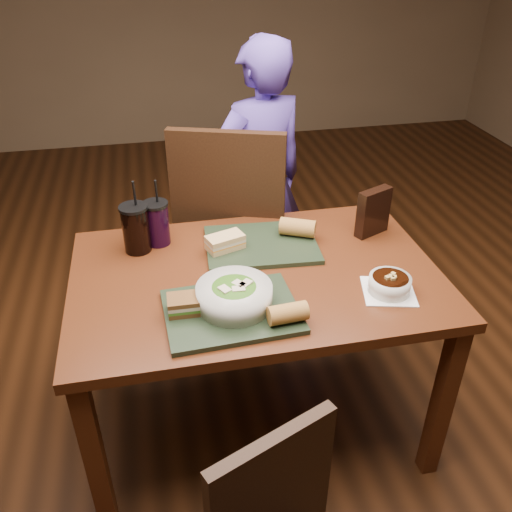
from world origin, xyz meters
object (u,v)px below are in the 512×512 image
(dining_table, at_px, (256,293))
(sandwich_far, at_px, (225,242))
(salad_bowl, at_px, (234,294))
(cup_berry, at_px, (157,223))
(baguette_far, at_px, (298,227))
(sandwich_near, at_px, (186,304))
(chair_far, at_px, (225,227))
(diner, at_px, (260,182))
(cup_cola, at_px, (136,228))
(tray_far, at_px, (261,244))
(chip_bag, at_px, (373,212))
(tray_near, at_px, (232,311))
(baguette_near, at_px, (288,313))
(soup_bowl, at_px, (390,284))

(dining_table, distance_m, sandwich_far, 0.23)
(salad_bowl, relative_size, cup_berry, 0.91)
(baguette_far, bearing_deg, sandwich_far, -172.01)
(sandwich_near, xyz_separation_m, baguette_far, (0.47, 0.39, 0.01))
(sandwich_far, height_order, cup_berry, cup_berry)
(sandwich_far, bearing_deg, dining_table, -61.83)
(baguette_far, bearing_deg, chair_far, 120.76)
(dining_table, xyz_separation_m, cup_berry, (-0.33, 0.28, 0.18))
(diner, relative_size, sandwich_far, 9.10)
(salad_bowl, relative_size, cup_cola, 0.85)
(dining_table, relative_size, tray_far, 3.10)
(cup_berry, bearing_deg, baguette_far, -8.79)
(diner, relative_size, salad_bowl, 5.76)
(dining_table, distance_m, diner, 0.89)
(cup_cola, bearing_deg, salad_bowl, -55.86)
(cup_cola, height_order, cup_berry, cup_cola)
(chip_bag, bearing_deg, cup_berry, 149.29)
(dining_table, relative_size, chair_far, 1.17)
(sandwich_far, bearing_deg, tray_near, -96.03)
(cup_cola, bearing_deg, dining_table, -30.89)
(chair_far, relative_size, sandwich_far, 7.22)
(tray_near, bearing_deg, chair_far, 82.94)
(sandwich_near, distance_m, baguette_far, 0.61)
(diner, bearing_deg, tray_near, 55.05)
(tray_near, distance_m, cup_cola, 0.54)
(tray_near, xyz_separation_m, baguette_near, (0.16, -0.09, 0.04))
(diner, distance_m, sandwich_near, 1.16)
(chair_far, xyz_separation_m, tray_near, (-0.10, -0.80, 0.14))
(tray_near, height_order, sandwich_far, sandwich_far)
(tray_far, height_order, sandwich_far, sandwich_far)
(tray_near, relative_size, sandwich_far, 2.72)
(tray_far, distance_m, baguette_near, 0.48)
(baguette_far, bearing_deg, diner, 90.69)
(soup_bowl, distance_m, baguette_far, 0.45)
(dining_table, height_order, soup_bowl, soup_bowl)
(sandwich_far, distance_m, cup_cola, 0.33)
(salad_bowl, distance_m, baguette_near, 0.19)
(soup_bowl, bearing_deg, sandwich_far, 143.97)
(chair_far, relative_size, diner, 0.79)
(sandwich_far, xyz_separation_m, baguette_near, (0.12, -0.47, 0.00))
(salad_bowl, height_order, sandwich_far, salad_bowl)
(tray_near, relative_size, chip_bag, 2.22)
(cup_berry, relative_size, chip_bag, 1.41)
(soup_bowl, bearing_deg, chair_far, 119.00)
(tray_far, bearing_deg, sandwich_near, -131.19)
(dining_table, xyz_separation_m, salad_bowl, (-0.11, -0.19, 0.15))
(salad_bowl, xyz_separation_m, baguette_far, (0.32, 0.39, -0.01))
(sandwich_far, bearing_deg, cup_berry, 152.98)
(baguette_near, distance_m, cup_berry, 0.69)
(baguette_near, bearing_deg, dining_table, 96.51)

